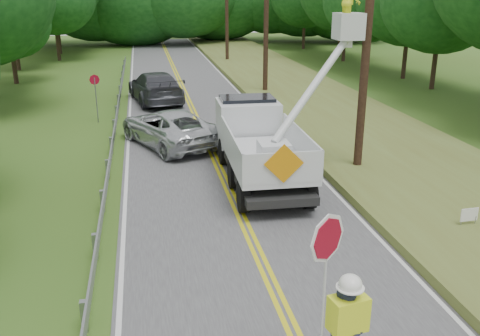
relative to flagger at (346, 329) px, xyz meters
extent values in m
cube|color=#454548|center=(-0.40, 15.43, -1.18)|extent=(7.20, 96.00, 0.02)
cube|color=yellow|center=(-0.50, 15.43, -1.17)|extent=(0.12, 96.00, 0.00)
cube|color=yellow|center=(-0.30, 15.43, -1.17)|extent=(0.12, 96.00, 0.00)
cube|color=silver|center=(-3.85, 15.43, -1.17)|extent=(0.12, 96.00, 0.00)
cube|color=silver|center=(3.05, 15.43, -1.17)|extent=(0.12, 96.00, 0.00)
cube|color=gray|center=(-4.50, 2.43, -0.84)|extent=(0.12, 0.14, 0.70)
cube|color=gray|center=(-4.50, 5.43, -0.84)|extent=(0.12, 0.14, 0.70)
cube|color=gray|center=(-4.50, 8.43, -0.84)|extent=(0.12, 0.14, 0.70)
cube|color=gray|center=(-4.50, 11.43, -0.84)|extent=(0.12, 0.14, 0.70)
cube|color=gray|center=(-4.50, 14.43, -0.84)|extent=(0.12, 0.14, 0.70)
cube|color=gray|center=(-4.50, 17.43, -0.84)|extent=(0.12, 0.14, 0.70)
cube|color=gray|center=(-4.50, 20.43, -0.84)|extent=(0.12, 0.14, 0.70)
cube|color=gray|center=(-4.50, 23.43, -0.84)|extent=(0.12, 0.14, 0.70)
cube|color=gray|center=(-4.50, 26.43, -0.84)|extent=(0.12, 0.14, 0.70)
cube|color=gray|center=(-4.50, 29.43, -0.84)|extent=(0.12, 0.14, 0.70)
cube|color=gray|center=(-4.50, 32.43, -0.84)|extent=(0.12, 0.14, 0.70)
cube|color=gray|center=(-4.50, 35.43, -0.84)|extent=(0.12, 0.14, 0.70)
cube|color=gray|center=(-4.50, 38.43, -0.84)|extent=(0.12, 0.14, 0.70)
cube|color=gray|center=(-4.40, 16.43, -0.59)|extent=(0.05, 48.00, 0.34)
cylinder|color=black|center=(4.60, 10.43, 3.81)|extent=(0.30, 0.30, 10.00)
cylinder|color=black|center=(4.60, 25.43, 3.81)|extent=(0.30, 0.30, 10.00)
cylinder|color=black|center=(4.60, 40.43, 3.81)|extent=(0.30, 0.30, 10.00)
cube|color=brown|center=(6.70, 15.43, -1.04)|extent=(7.00, 96.00, 0.30)
cylinder|color=#332319|center=(-11.88, 32.50, 0.03)|extent=(0.32, 0.32, 2.46)
ellipsoid|color=#0F3F13|center=(-11.88, 32.50, 3.04)|extent=(5.73, 5.73, 5.04)
cylinder|color=#332319|center=(-13.01, 39.09, 0.14)|extent=(0.32, 0.32, 2.67)
ellipsoid|color=#0F3F13|center=(-13.01, 39.09, 3.40)|extent=(6.23, 6.23, 5.48)
cylinder|color=#332319|center=(-10.54, 44.67, 0.44)|extent=(0.32, 0.32, 3.27)
cylinder|color=#332319|center=(-11.12, 49.90, 0.88)|extent=(0.32, 0.32, 4.16)
cylinder|color=#332319|center=(16.05, 25.16, 0.48)|extent=(0.32, 0.32, 3.35)
cylinder|color=#332319|center=(16.15, 29.45, 0.49)|extent=(0.32, 0.32, 3.37)
cylinder|color=#332319|center=(15.11, 34.10, 0.41)|extent=(0.32, 0.32, 3.21)
ellipsoid|color=#0F3F13|center=(15.11, 34.10, 4.34)|extent=(7.50, 7.50, 6.60)
cylinder|color=#332319|center=(15.24, 39.28, 0.68)|extent=(0.32, 0.32, 3.76)
cylinder|color=#332319|center=(15.99, 42.38, 0.44)|extent=(0.32, 0.32, 3.27)
cylinder|color=#332319|center=(14.59, 49.61, 0.40)|extent=(0.32, 0.32, 3.18)
cube|color=#C9D91F|center=(0.01, 0.00, 0.30)|extent=(0.68, 0.49, 0.61)
ellipsoid|color=white|center=(0.01, 0.00, 0.86)|extent=(0.38, 0.38, 0.30)
cylinder|color=#B7B7B7|center=(-0.44, -0.04, 0.25)|extent=(0.04, 0.04, 2.84)
cylinder|color=maroon|center=(-0.44, -0.04, 1.73)|extent=(0.69, 0.47, 0.81)
cylinder|color=black|center=(-0.26, 7.58, -0.68)|extent=(0.34, 1.00, 0.99)
cylinder|color=black|center=(1.81, 7.53, -0.68)|extent=(0.34, 1.00, 0.99)
cylinder|color=black|center=(-0.21, 9.65, -0.68)|extent=(0.34, 1.00, 0.99)
cylinder|color=black|center=(1.86, 9.60, -0.68)|extent=(0.34, 1.00, 0.99)
cylinder|color=black|center=(-0.14, 12.24, -0.68)|extent=(0.34, 1.00, 0.99)
cylinder|color=black|center=(1.93, 12.18, -0.68)|extent=(0.34, 1.00, 0.99)
cube|color=black|center=(0.83, 9.93, -0.61)|extent=(2.34, 6.67, 0.26)
cube|color=silver|center=(0.81, 9.21, -0.09)|extent=(2.50, 4.82, 0.23)
cube|color=silver|center=(-0.35, 9.24, 0.43)|extent=(0.18, 4.76, 0.93)
cube|color=silver|center=(1.98, 9.18, 0.43)|extent=(0.18, 4.76, 0.93)
cube|color=silver|center=(0.75, 6.85, 0.43)|extent=(2.38, 0.12, 0.93)
cube|color=silver|center=(0.90, 12.73, 0.22)|extent=(2.38, 2.02, 1.86)
cube|color=black|center=(0.91, 12.93, 0.89)|extent=(2.10, 1.40, 0.78)
cube|color=silver|center=(0.79, 8.07, 0.43)|extent=(0.95, 0.95, 0.83)
cube|color=silver|center=(3.90, 10.43, 4.08)|extent=(0.88, 0.88, 0.88)
imported|color=#C9D91F|center=(3.90, 10.43, 4.89)|extent=(0.62, 0.80, 1.65)
cube|color=orange|center=(0.75, 6.78, 0.58)|extent=(1.17, 0.07, 1.17)
imported|color=silver|center=(-2.05, 15.21, -0.40)|extent=(4.63, 6.17, 1.56)
imported|color=#3D3F46|center=(-2.34, 24.33, -0.28)|extent=(3.49, 6.47, 1.78)
cylinder|color=gray|center=(-5.40, 19.89, -0.05)|extent=(0.06, 0.06, 2.28)
cylinder|color=maroon|center=(-5.40, 19.89, 0.98)|extent=(0.50, 0.20, 0.52)
cube|color=white|center=(5.60, 4.97, -0.60)|extent=(0.54, 0.07, 0.38)
cylinder|color=gray|center=(5.38, 4.97, -0.93)|extent=(0.02, 0.02, 0.54)
cylinder|color=gray|center=(5.81, 4.97, -0.93)|extent=(0.02, 0.02, 0.54)
camera|label=1|loc=(-3.07, -6.84, 5.37)|focal=39.13mm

